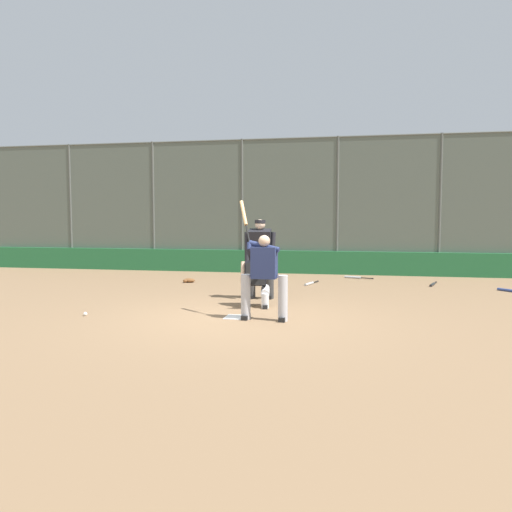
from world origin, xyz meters
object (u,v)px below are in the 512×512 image
object	(u,v)px
batter_at_plate	(264,274)
catcher_behind_plate	(256,278)
spare_bat_near_backstop	(310,283)
spare_bat_third_base_side	(433,284)
fielding_glove_on_dirt	(189,280)
umpire_home	(260,256)
spare_bat_first_base_side	(509,290)
baseball_loose	(85,314)
spare_bat_by_padding	(355,277)

from	to	relation	value
batter_at_plate	catcher_behind_plate	size ratio (longest dim) A/B	1.84
catcher_behind_plate	spare_bat_near_backstop	world-z (taller)	catcher_behind_plate
spare_bat_third_base_side	fielding_glove_on_dirt	bearing A→B (deg)	-65.92
umpire_home	spare_bat_third_base_side	world-z (taller)	umpire_home
spare_bat_first_base_side	spare_bat_third_base_side	bearing A→B (deg)	22.74
umpire_home	fielding_glove_on_dirt	size ratio (longest dim) A/B	5.44
spare_bat_near_backstop	baseball_loose	bearing A→B (deg)	-17.99
baseball_loose	fielding_glove_on_dirt	bearing A→B (deg)	-94.12
catcher_behind_plate	umpire_home	xyz separation A→B (m)	(0.09, -1.01, 0.36)
spare_bat_third_base_side	fielding_glove_on_dirt	size ratio (longest dim) A/B	2.48
spare_bat_first_base_side	baseball_loose	bearing A→B (deg)	77.97
spare_bat_third_base_side	baseball_loose	distance (m)	8.91
spare_bat_by_padding	fielding_glove_on_dirt	size ratio (longest dim) A/B	2.60
umpire_home	spare_bat_first_base_side	size ratio (longest dim) A/B	2.62
fielding_glove_on_dirt	spare_bat_by_padding	bearing A→B (deg)	-158.25
catcher_behind_plate	spare_bat_first_base_side	bearing A→B (deg)	-160.11
catcher_behind_plate	baseball_loose	size ratio (longest dim) A/B	15.68
fielding_glove_on_dirt	baseball_loose	world-z (taller)	fielding_glove_on_dirt
fielding_glove_on_dirt	batter_at_plate	bearing A→B (deg)	122.53
spare_bat_third_base_side	baseball_loose	world-z (taller)	baseball_loose
batter_at_plate	spare_bat_by_padding	world-z (taller)	batter_at_plate
umpire_home	spare_bat_first_base_side	world-z (taller)	umpire_home
batter_at_plate	spare_bat_near_backstop	world-z (taller)	batter_at_plate
fielding_glove_on_dirt	catcher_behind_plate	bearing A→B (deg)	127.22
spare_bat_by_padding	spare_bat_first_base_side	xyz separation A→B (m)	(-3.70, 2.00, 0.00)
umpire_home	spare_bat_third_base_side	size ratio (longest dim) A/B	2.19
batter_at_plate	baseball_loose	world-z (taller)	batter_at_plate
spare_bat_near_backstop	baseball_loose	world-z (taller)	baseball_loose
catcher_behind_plate	spare_bat_third_base_side	xyz separation A→B (m)	(-4.05, -4.02, -0.57)
umpire_home	batter_at_plate	bearing A→B (deg)	98.51
batter_at_plate	spare_bat_third_base_side	size ratio (longest dim) A/B	2.63
spare_bat_by_padding	spare_bat_third_base_side	bearing A→B (deg)	170.30
spare_bat_third_base_side	fielding_glove_on_dirt	world-z (taller)	fielding_glove_on_dirt
spare_bat_near_backstop	spare_bat_first_base_side	xyz separation A→B (m)	(-4.90, 0.38, 0.00)
batter_at_plate	catcher_behind_plate	bearing A→B (deg)	-69.59
umpire_home	spare_bat_by_padding	xyz separation A→B (m)	(-2.10, -4.18, -0.92)
spare_bat_by_padding	fielding_glove_on_dirt	distance (m)	4.92
spare_bat_near_backstop	spare_bat_by_padding	xyz separation A→B (m)	(-1.20, -1.62, -0.00)
catcher_behind_plate	baseball_loose	bearing A→B (deg)	18.33
spare_bat_by_padding	spare_bat_first_base_side	world-z (taller)	same
spare_bat_third_base_side	spare_bat_first_base_side	distance (m)	1.86
spare_bat_near_backstop	fielding_glove_on_dirt	distance (m)	3.38
catcher_behind_plate	spare_bat_first_base_side	world-z (taller)	catcher_behind_plate
umpire_home	spare_bat_first_base_side	distance (m)	6.27
fielding_glove_on_dirt	baseball_loose	size ratio (longest dim) A/B	4.41
catcher_behind_plate	baseball_loose	distance (m)	3.34
spare_bat_by_padding	spare_bat_third_base_side	world-z (taller)	same
spare_bat_first_base_side	spare_bat_near_backstop	bearing A→B (deg)	44.81
batter_at_plate	spare_bat_near_backstop	xyz separation A→B (m)	(-0.42, -4.84, -0.79)
spare_bat_third_base_side	spare_bat_by_padding	bearing A→B (deg)	-101.44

